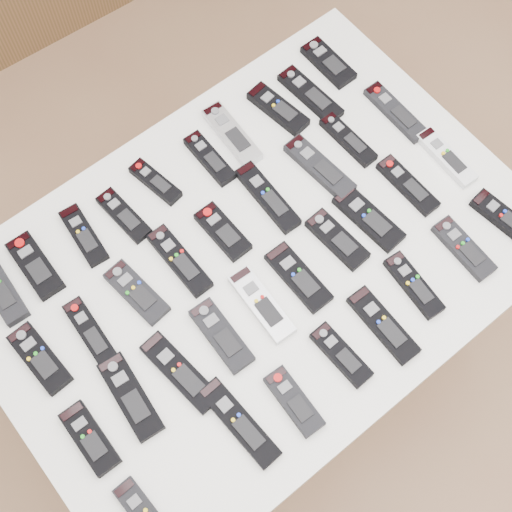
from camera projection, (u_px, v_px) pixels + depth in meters
ground at (265, 387)px, 2.29m from camera, size 4.00×4.00×0.00m
room_shell at (285, 2)px, 0.72m from camera, size 4.04×4.04×2.72m
table at (256, 269)px, 1.67m from camera, size 1.25×0.88×0.78m
remote_0 at (0, 289)px, 1.58m from camera, size 0.06×0.18×0.02m
remote_1 at (35, 266)px, 1.60m from camera, size 0.07×0.16×0.02m
remote_2 at (84, 235)px, 1.63m from camera, size 0.06×0.16×0.02m
remote_3 at (124, 216)px, 1.65m from camera, size 0.06×0.16×0.02m
remote_4 at (155, 182)px, 1.69m from camera, size 0.06×0.15×0.02m
remote_5 at (210, 158)px, 1.71m from camera, size 0.05×0.16×0.02m
remote_6 at (232, 135)px, 1.74m from camera, size 0.06×0.19×0.02m
remote_7 at (278, 109)px, 1.77m from camera, size 0.08×0.17×0.02m
remote_8 at (310, 95)px, 1.79m from camera, size 0.06×0.19×0.02m
remote_9 at (328, 63)px, 1.83m from camera, size 0.06×0.15×0.02m
remote_10 at (40, 358)px, 1.52m from camera, size 0.07×0.17×0.02m
remote_11 at (91, 333)px, 1.54m from camera, size 0.05×0.18×0.02m
remote_12 at (137, 292)px, 1.58m from camera, size 0.07×0.17×0.02m
remote_13 at (180, 261)px, 1.61m from camera, size 0.05×0.19×0.02m
remote_14 at (223, 232)px, 1.64m from camera, size 0.06×0.15×0.02m
remote_15 at (268, 197)px, 1.67m from camera, size 0.06×0.20×0.02m
remote_16 at (320, 168)px, 1.70m from camera, size 0.07×0.20×0.02m
remote_17 at (348, 140)px, 1.73m from camera, size 0.05×0.17×0.02m
remote_18 at (396, 112)px, 1.77m from camera, size 0.05×0.19×0.02m
remote_19 at (90, 438)px, 1.45m from camera, size 0.06×0.16×0.02m
remote_20 at (131, 397)px, 1.49m from camera, size 0.08×0.19×0.02m
remote_21 at (180, 372)px, 1.51m from camera, size 0.08×0.20×0.02m
remote_22 at (222, 336)px, 1.54m from camera, size 0.06×0.17×0.02m
remote_23 at (262, 304)px, 1.57m from camera, size 0.06×0.19×0.02m
remote_24 at (298, 277)px, 1.59m from camera, size 0.06×0.17×0.02m
remote_25 at (337, 239)px, 1.63m from camera, size 0.07×0.16×0.02m
remote_26 at (368, 218)px, 1.65m from camera, size 0.07×0.19×0.02m
remote_27 at (408, 185)px, 1.68m from camera, size 0.05×0.17×0.02m
remote_28 at (446, 157)px, 1.71m from camera, size 0.05×0.18×0.02m
remote_30 at (239, 422)px, 1.46m from camera, size 0.06×0.21×0.02m
remote_31 at (294, 401)px, 1.48m from camera, size 0.06×0.15×0.02m
remote_32 at (341, 355)px, 1.52m from camera, size 0.05×0.15×0.02m
remote_33 at (383, 325)px, 1.55m from camera, size 0.06×0.19×0.02m
remote_34 at (414, 285)px, 1.58m from camera, size 0.06×0.17×0.02m
remote_35 at (464, 248)px, 1.62m from camera, size 0.06×0.17×0.02m
remote_36 at (504, 218)px, 1.65m from camera, size 0.07×0.17×0.02m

